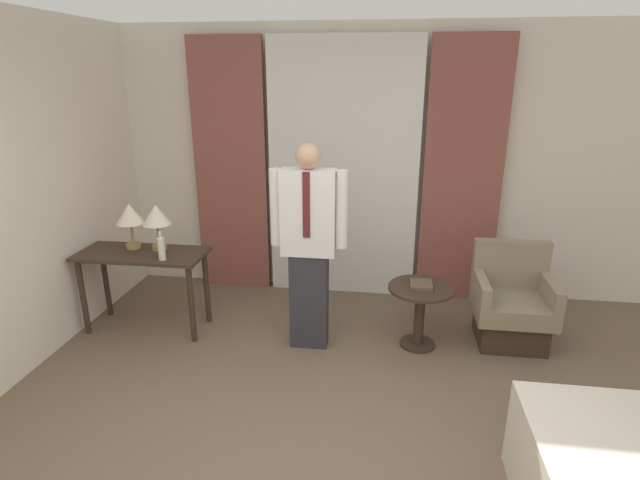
% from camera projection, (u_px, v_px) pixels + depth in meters
% --- Properties ---
extents(wall_back, '(10.00, 0.06, 2.70)m').
position_uv_depth(wall_back, '(344.00, 164.00, 5.09)').
color(wall_back, silver).
rests_on(wall_back, ground_plane).
extents(curtain_sheer_center, '(1.50, 0.06, 2.58)m').
position_uv_depth(curtain_sheer_center, '(343.00, 172.00, 4.99)').
color(curtain_sheer_center, white).
rests_on(curtain_sheer_center, ground_plane).
extents(curtain_drape_left, '(0.75, 0.06, 2.58)m').
position_uv_depth(curtain_drape_left, '(231.00, 169.00, 5.14)').
color(curtain_drape_left, brown).
rests_on(curtain_drape_left, ground_plane).
extents(curtain_drape_right, '(0.75, 0.06, 2.58)m').
position_uv_depth(curtain_drape_right, '(462.00, 175.00, 4.83)').
color(curtain_drape_right, brown).
rests_on(curtain_drape_right, ground_plane).
extents(desk, '(1.12, 0.49, 0.74)m').
position_uv_depth(desk, '(143.00, 266.00, 4.42)').
color(desk, '#38281E').
rests_on(desk, ground_plane).
extents(table_lamp_left, '(0.25, 0.25, 0.41)m').
position_uv_depth(table_lamp_left, '(130.00, 216.00, 4.40)').
color(table_lamp_left, '#9E7F47').
rests_on(table_lamp_left, desk).
extents(table_lamp_right, '(0.25, 0.25, 0.41)m').
position_uv_depth(table_lamp_right, '(156.00, 217.00, 4.36)').
color(table_lamp_right, '#9E7F47').
rests_on(table_lamp_right, desk).
extents(bottle_near_edge, '(0.06, 0.06, 0.25)m').
position_uv_depth(bottle_near_edge, '(161.00, 248.00, 4.17)').
color(bottle_near_edge, silver).
rests_on(bottle_near_edge, desk).
extents(person, '(0.63, 0.21, 1.73)m').
position_uv_depth(person, '(309.00, 241.00, 4.03)').
color(person, '#2D2D33').
rests_on(person, ground_plane).
extents(armchair, '(0.64, 0.59, 0.85)m').
position_uv_depth(armchair, '(511.00, 307.00, 4.30)').
color(armchair, '#38281E').
rests_on(armchair, ground_plane).
extents(side_table, '(0.55, 0.55, 0.55)m').
position_uv_depth(side_table, '(420.00, 306.00, 4.19)').
color(side_table, '#38281E').
rests_on(side_table, ground_plane).
extents(book, '(0.18, 0.20, 0.03)m').
position_uv_depth(book, '(421.00, 285.00, 4.14)').
color(book, brown).
rests_on(book, side_table).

